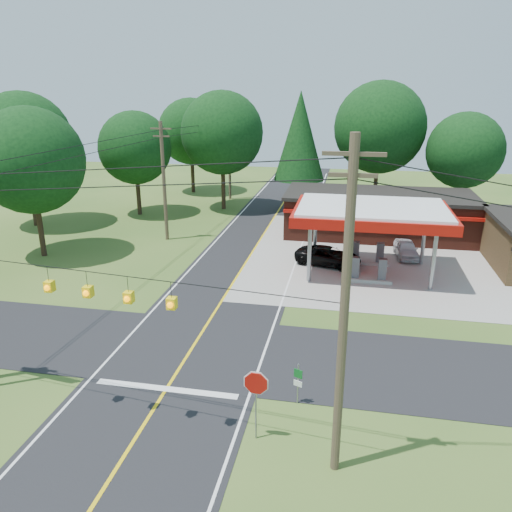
% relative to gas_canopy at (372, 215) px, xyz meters
% --- Properties ---
extents(ground, '(120.00, 120.00, 0.00)m').
position_rel_gas_canopy_xyz_m(ground, '(-9.00, -13.00, -4.27)').
color(ground, '#34551E').
rests_on(ground, ground).
extents(main_highway, '(8.00, 120.00, 0.02)m').
position_rel_gas_canopy_xyz_m(main_highway, '(-9.00, -13.00, -4.26)').
color(main_highway, black).
rests_on(main_highway, ground).
extents(cross_road, '(70.00, 7.00, 0.02)m').
position_rel_gas_canopy_xyz_m(cross_road, '(-9.00, -13.00, -4.25)').
color(cross_road, black).
rests_on(cross_road, ground).
extents(lane_center_yellow, '(0.15, 110.00, 0.00)m').
position_rel_gas_canopy_xyz_m(lane_center_yellow, '(-9.00, -13.00, -4.24)').
color(lane_center_yellow, yellow).
rests_on(lane_center_yellow, main_highway).
extents(gas_canopy, '(10.60, 7.40, 4.88)m').
position_rel_gas_canopy_xyz_m(gas_canopy, '(0.00, 0.00, 0.00)').
color(gas_canopy, gray).
rests_on(gas_canopy, ground).
extents(convenience_store, '(16.40, 7.55, 3.80)m').
position_rel_gas_canopy_xyz_m(convenience_store, '(1.00, 9.98, -2.35)').
color(convenience_store, '#512117').
rests_on(convenience_store, ground).
extents(utility_pole_near_right, '(1.80, 0.30, 11.50)m').
position_rel_gas_canopy_xyz_m(utility_pole_near_right, '(-1.50, -20.00, 1.69)').
color(utility_pole_near_right, '#473828').
rests_on(utility_pole_near_right, ground).
extents(utility_pole_far_left, '(1.80, 0.30, 10.00)m').
position_rel_gas_canopy_xyz_m(utility_pole_far_left, '(-17.00, 5.00, 0.93)').
color(utility_pole_far_left, '#473828').
rests_on(utility_pole_far_left, ground).
extents(utility_pole_north, '(0.30, 0.30, 9.50)m').
position_rel_gas_canopy_xyz_m(utility_pole_north, '(-15.50, 22.00, 0.48)').
color(utility_pole_north, '#473828').
rests_on(utility_pole_north, ground).
extents(overhead_beacons, '(17.04, 2.04, 1.03)m').
position_rel_gas_canopy_xyz_m(overhead_beacons, '(-10.00, -19.00, 1.95)').
color(overhead_beacons, black).
rests_on(overhead_beacons, ground).
extents(treeline_backdrop, '(70.27, 51.59, 13.30)m').
position_rel_gas_canopy_xyz_m(treeline_backdrop, '(-8.18, 11.01, 3.22)').
color(treeline_backdrop, '#332316').
rests_on(treeline_backdrop, ground).
extents(suv_car, '(5.93, 5.93, 1.35)m').
position_rel_gas_canopy_xyz_m(suv_car, '(-2.88, 1.02, -3.59)').
color(suv_car, black).
rests_on(suv_car, ground).
extents(sedan_car, '(4.20, 4.20, 1.30)m').
position_rel_gas_canopy_xyz_m(sedan_car, '(3.00, 4.00, -3.62)').
color(sedan_car, silver).
rests_on(sedan_car, ground).
extents(octagonal_stop_sign, '(1.00, 0.11, 2.93)m').
position_rel_gas_canopy_xyz_m(octagonal_stop_sign, '(-4.50, -19.01, -2.05)').
color(octagonal_stop_sign, gray).
rests_on(octagonal_stop_sign, ground).
extents(route_sign_post, '(0.37, 0.17, 1.88)m').
position_rel_gas_canopy_xyz_m(route_sign_post, '(-3.20, -16.52, -3.16)').
color(route_sign_post, gray).
rests_on(route_sign_post, ground).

